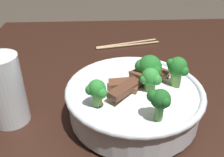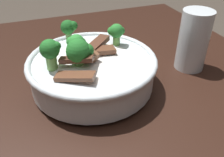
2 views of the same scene
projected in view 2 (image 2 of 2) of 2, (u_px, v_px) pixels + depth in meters
name	position (u px, v px, depth m)	size (l,w,h in m)	color
rice_bowl	(92.00, 68.00, 0.49)	(0.26, 0.26, 0.12)	silver
drinking_glass	(193.00, 45.00, 0.55)	(0.07, 0.07, 0.14)	white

